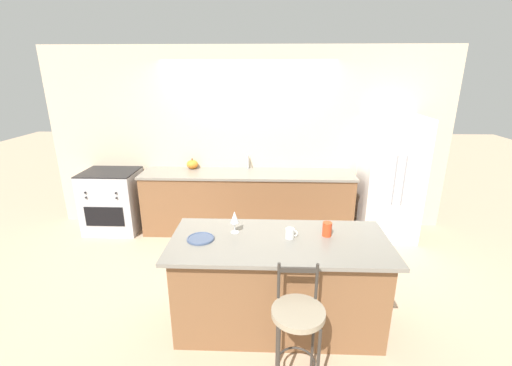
# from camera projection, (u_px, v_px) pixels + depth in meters

# --- Properties ---
(ground_plane) EXTENTS (18.00, 18.00, 0.00)m
(ground_plane) POSITION_uv_depth(u_px,v_px,m) (246.00, 241.00, 4.97)
(ground_plane) COLOR tan
(wall_back) EXTENTS (6.00, 0.07, 2.70)m
(wall_back) POSITION_uv_depth(u_px,v_px,m) (248.00, 140.00, 5.18)
(wall_back) COLOR beige
(wall_back) RESTS_ON ground_plane
(back_counter) EXTENTS (3.11, 0.65, 0.93)m
(back_counter) POSITION_uv_depth(u_px,v_px,m) (247.00, 202.00, 5.16)
(back_counter) COLOR brown
(back_counter) RESTS_ON ground_plane
(sink_faucet) EXTENTS (0.02, 0.13, 0.22)m
(sink_faucet) POSITION_uv_depth(u_px,v_px,m) (248.00, 160.00, 5.16)
(sink_faucet) COLOR #ADAFB5
(sink_faucet) RESTS_ON back_counter
(kitchen_island) EXTENTS (1.98, 0.88, 0.90)m
(kitchen_island) POSITION_uv_depth(u_px,v_px,m) (279.00, 283.00, 3.21)
(kitchen_island) COLOR brown
(kitchen_island) RESTS_ON ground_plane
(refrigerator) EXTENTS (0.77, 0.74, 1.76)m
(refrigerator) POSITION_uv_depth(u_px,v_px,m) (389.00, 178.00, 4.89)
(refrigerator) COLOR white
(refrigerator) RESTS_ON ground_plane
(oven_range) EXTENTS (0.78, 0.67, 0.93)m
(oven_range) POSITION_uv_depth(u_px,v_px,m) (113.00, 201.00, 5.20)
(oven_range) COLOR #B7B7BC
(oven_range) RESTS_ON ground_plane
(bar_stool_near) EXTENTS (0.40, 0.40, 0.99)m
(bar_stool_near) POSITION_uv_depth(u_px,v_px,m) (298.00, 324.00, 2.54)
(bar_stool_near) COLOR #332D28
(bar_stool_near) RESTS_ON ground_plane
(dinner_plate) EXTENTS (0.25, 0.25, 0.02)m
(dinner_plate) POSITION_uv_depth(u_px,v_px,m) (201.00, 238.00, 3.08)
(dinner_plate) COLOR #425170
(dinner_plate) RESTS_ON kitchen_island
(wine_glass) EXTENTS (0.08, 0.08, 0.21)m
(wine_glass) POSITION_uv_depth(u_px,v_px,m) (234.00, 218.00, 3.17)
(wine_glass) COLOR white
(wine_glass) RESTS_ON kitchen_island
(coffee_mug) EXTENTS (0.11, 0.08, 0.09)m
(coffee_mug) POSITION_uv_depth(u_px,v_px,m) (290.00, 233.00, 3.09)
(coffee_mug) COLOR white
(coffee_mug) RESTS_ON kitchen_island
(tumbler_cup) EXTENTS (0.09, 0.09, 0.13)m
(tumbler_cup) POSITION_uv_depth(u_px,v_px,m) (327.00, 229.00, 3.13)
(tumbler_cup) COLOR red
(tumbler_cup) RESTS_ON kitchen_island
(pumpkin_decoration) EXTENTS (0.17, 0.17, 0.16)m
(pumpkin_decoration) POSITION_uv_depth(u_px,v_px,m) (192.00, 164.00, 5.20)
(pumpkin_decoration) COLOR orange
(pumpkin_decoration) RESTS_ON back_counter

